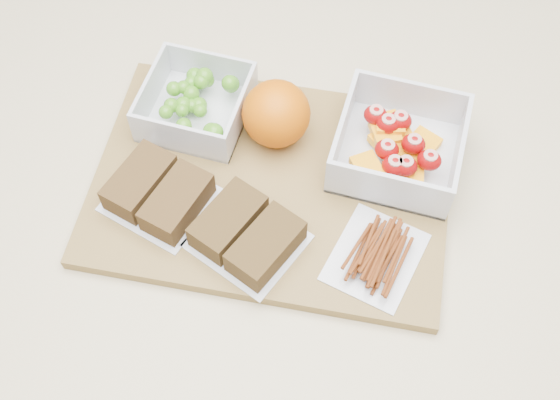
% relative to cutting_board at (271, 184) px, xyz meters
% --- Properties ---
extents(counter, '(1.20, 0.90, 0.90)m').
position_rel_cutting_board_xyz_m(counter, '(0.01, -0.02, -0.46)').
color(counter, beige).
rests_on(counter, ground).
extents(cutting_board, '(0.45, 0.34, 0.02)m').
position_rel_cutting_board_xyz_m(cutting_board, '(0.00, 0.00, 0.00)').
color(cutting_board, olive).
rests_on(cutting_board, counter).
extents(grape_container, '(0.12, 0.12, 0.05)m').
position_rel_cutting_board_xyz_m(grape_container, '(-0.12, 0.07, 0.03)').
color(grape_container, silver).
rests_on(grape_container, cutting_board).
extents(fruit_container, '(0.14, 0.14, 0.06)m').
position_rel_cutting_board_xyz_m(fruit_container, '(0.13, 0.07, 0.03)').
color(fruit_container, silver).
rests_on(fruit_container, cutting_board).
extents(orange, '(0.08, 0.08, 0.08)m').
position_rel_cutting_board_xyz_m(orange, '(-0.01, 0.07, 0.05)').
color(orange, '#DC6105').
rests_on(orange, cutting_board).
extents(sandwich_bag_left, '(0.14, 0.13, 0.04)m').
position_rel_cutting_board_xyz_m(sandwich_bag_left, '(-0.12, -0.06, 0.03)').
color(sandwich_bag_left, silver).
rests_on(sandwich_bag_left, cutting_board).
extents(sandwich_bag_center, '(0.14, 0.14, 0.04)m').
position_rel_cutting_board_xyz_m(sandwich_bag_center, '(-0.00, -0.09, 0.03)').
color(sandwich_bag_center, silver).
rests_on(sandwich_bag_center, cutting_board).
extents(pretzel_bag, '(0.11, 0.13, 0.02)m').
position_rel_cutting_board_xyz_m(pretzel_bag, '(0.14, -0.07, 0.02)').
color(pretzel_bag, silver).
rests_on(pretzel_bag, cutting_board).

